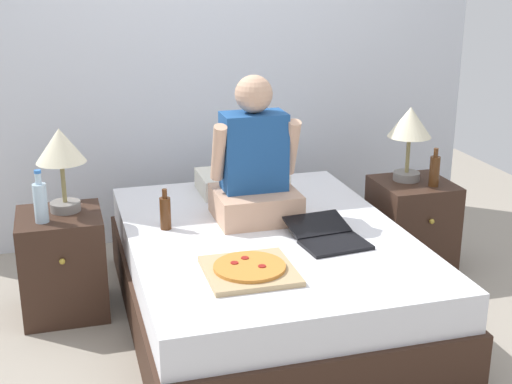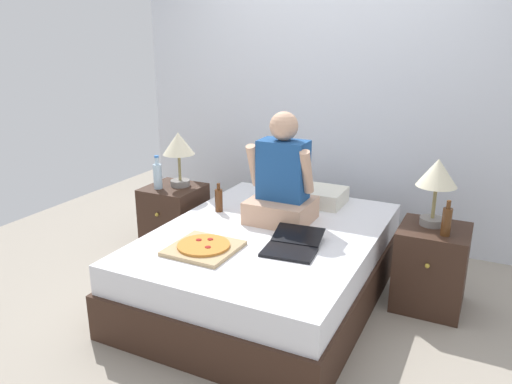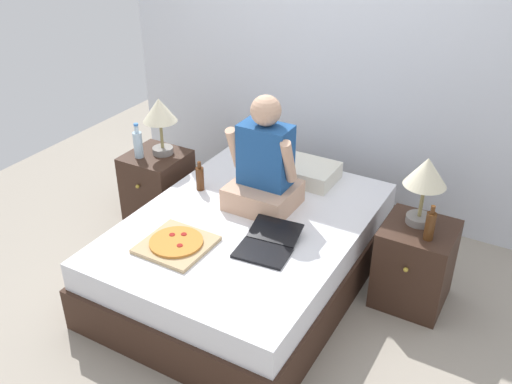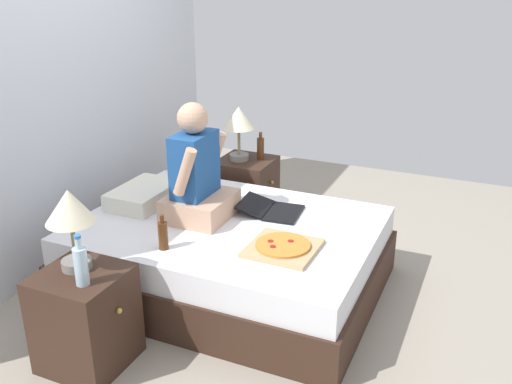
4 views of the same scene
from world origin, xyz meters
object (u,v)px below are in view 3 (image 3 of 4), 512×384
Objects in this scene: lamp_on_left_nightstand at (160,114)px; nightstand_right at (414,264)px; bed at (247,251)px; lamp_on_right_nightstand at (426,177)px; beer_bottle at (430,225)px; nightstand_left at (158,186)px; laptop at (267,245)px; water_bottle at (138,144)px; person_seated at (264,167)px; pizza_box at (176,244)px; beer_bottle_on_bed at (200,178)px.

nightstand_right is at bearing -1.41° from lamp_on_left_nightstand.
bed is at bearing -161.05° from nightstand_right.
bed is 4.36× the size of lamp_on_right_nightstand.
beer_bottle is (2.10, -0.15, -0.23)m from lamp_on_left_nightstand.
lamp_on_right_nightstand is at bearing 123.69° from beer_bottle.
nightstand_left is 2.07m from nightstand_right.
laptop is (-0.74, -0.62, -0.38)m from lamp_on_right_nightstand.
bed is 0.43m from laptop.
person_seated is (1.11, -0.04, 0.10)m from water_bottle.
lamp_on_right_nightstand reaches higher than laptop.
laptop is at bearing -23.70° from nightstand_left.
nightstand_left and nightstand_right have the same top height.
person_seated reaches higher than beer_bottle.
person_seated is (1.03, -0.13, 0.49)m from nightstand_left.
lamp_on_left_nightstand reaches higher than beer_bottle.
nightstand_right and laptop have the same top height.
lamp_on_left_nightstand is at bearing 153.77° from laptop.
bed is 1.26m from lamp_on_left_nightstand.
lamp_on_right_nightstand reaches higher than pizza_box.
nightstand_left is 0.64m from beer_bottle_on_bed.
nightstand_left and laptop have the same top height.
nightstand_left is at bearing 162.54° from beer_bottle_on_bed.
nightstand_right reaches higher than pizza_box.
person_seated is 0.58m from laptop.
nightstand_right reaches higher than bed.
lamp_on_left_nightstand is 2.12m from beer_bottle.
nightstand_right is 0.40m from beer_bottle.
pizza_box is at bearing -152.25° from laptop.
lamp_on_right_nightstand is at bearing 8.32° from beer_bottle_on_bed.
pizza_box is 1.83× the size of beer_bottle_on_bed.
person_seated is at bearing 91.19° from bed.
pizza_box reaches higher than bed.
water_bottle is at bearing 179.74° from beer_bottle.
lamp_on_right_nightstand reaches higher than water_bottle.
person_seated reaches higher than pizza_box.
nightstand_right is 0.61m from lamp_on_right_nightstand.
person_seated is (-1.11, -0.03, 0.12)m from beer_bottle.
lamp_on_left_nightstand is 1.23m from pizza_box.
nightstand_left is 1.18m from pizza_box.
beer_bottle_on_bed is (-1.53, -0.17, 0.30)m from nightstand_right.
laptop is 2.02× the size of beer_bottle_on_bed.
beer_bottle is (2.22, -0.01, -0.02)m from water_bottle.
lamp_on_right_nightstand is 1.12× the size of pizza_box.
water_bottle reaches higher than laptop.
beer_bottle is at bearing -56.31° from lamp_on_right_nightstand.
pizza_box is 0.72m from beer_bottle_on_bed.
bed is at bearing -20.54° from beer_bottle_on_bed.
water_bottle is at bearing -131.65° from nightstand_left.
pizza_box is at bearing -48.56° from lamp_on_left_nightstand.
beer_bottle is at bearing 2.49° from beer_bottle_on_bed.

